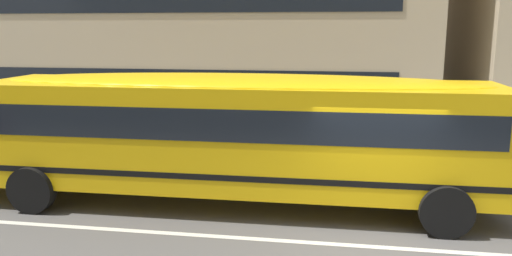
# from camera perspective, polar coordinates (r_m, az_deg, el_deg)

# --- Properties ---
(ground_plane) EXTENTS (400.00, 400.00, 0.00)m
(ground_plane) POSITION_cam_1_polar(r_m,az_deg,el_deg) (9.88, 13.36, -12.92)
(ground_plane) COLOR #54514F
(sidewalk_far) EXTENTS (120.00, 3.00, 0.01)m
(sidewalk_far) POSITION_cam_1_polar(r_m,az_deg,el_deg) (17.51, 11.60, -2.24)
(sidewalk_far) COLOR gray
(sidewalk_far) RESTS_ON ground_plane
(lane_centreline) EXTENTS (110.00, 0.16, 0.01)m
(lane_centreline) POSITION_cam_1_polar(r_m,az_deg,el_deg) (9.88, 13.36, -12.91)
(lane_centreline) COLOR silver
(lane_centreline) RESTS_ON ground_plane
(school_bus) EXTENTS (13.40, 3.17, 2.99)m
(school_bus) POSITION_cam_1_polar(r_m,az_deg,el_deg) (11.47, -3.39, 0.04)
(school_bus) COLOR yellow
(school_bus) RESTS_ON ground_plane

